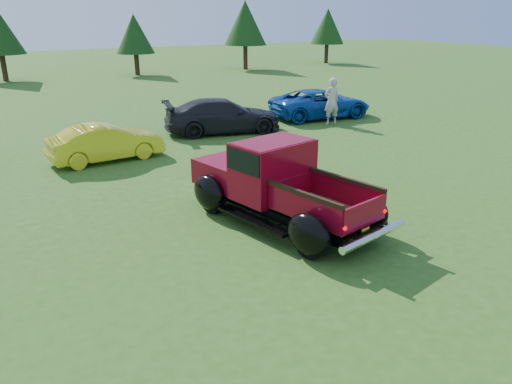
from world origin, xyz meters
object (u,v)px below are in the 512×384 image
pickup_truck (272,182)px  show_car_blue (321,104)px  show_car_grey (223,116)px  tree_mid_right (135,34)px  tree_far_east (328,26)px  show_car_yellow (106,143)px  spectator (332,101)px  tree_east (245,23)px

pickup_truck → show_car_blue: (7.88, 9.00, -0.24)m
show_car_grey → tree_mid_right: bearing=4.9°
tree_far_east → show_car_yellow: (-25.50, -22.65, -2.65)m
pickup_truck → tree_mid_right: bearing=66.6°
tree_far_east → show_car_blue: bearing=-127.1°
pickup_truck → spectator: spectator is taller
tree_far_east → show_car_grey: 29.36m
show_car_blue → tree_mid_right: bearing=12.9°
tree_east → pickup_truck: size_ratio=1.03×
show_car_blue → tree_far_east: bearing=-31.7°
tree_mid_right → tree_east: size_ratio=0.81×
show_car_grey → show_car_yellow: bearing=121.7°
tree_far_east → pickup_truck: 37.52m
tree_mid_right → pickup_truck: tree_mid_right is taller
tree_east → show_car_grey: 23.14m
tree_mid_right → show_car_blue: bearing=-82.5°
tree_far_east → tree_mid_right: bearing=-178.4°
show_car_blue → tree_east: bearing=-12.9°
tree_far_east → show_car_grey: tree_far_east is taller
tree_far_east → spectator: bearing=-126.0°
show_car_yellow → spectator: (9.70, 0.94, 0.39)m
show_car_blue → spectator: bearing=168.0°
show_car_grey → spectator: bearing=-88.3°
pickup_truck → spectator: bearing=32.6°
show_car_grey → show_car_blue: show_car_grey is taller
tree_mid_right → show_car_grey: 20.64m
tree_mid_right → tree_far_east: bearing=1.6°
tree_east → pickup_truck: 31.85m
show_car_blue → spectator: spectator is taller
pickup_truck → show_car_yellow: bearing=95.5°
pickup_truck → show_car_grey: bearing=59.0°
tree_mid_right → show_car_yellow: 23.51m
tree_mid_right → tree_east: tree_east is taller
tree_mid_right → tree_far_east: tree_far_east is taller
tree_far_east → show_car_yellow: size_ratio=1.34×
tree_east → tree_far_east: size_ratio=1.12×
tree_mid_right → tree_east: 9.04m
show_car_yellow → show_car_blue: (10.13, 2.30, 0.05)m
tree_far_east → pickup_truck: (-23.25, -29.35, -2.37)m
pickup_truck → show_car_yellow: size_ratio=1.47×
tree_east → tree_far_east: (9.00, 1.00, -0.41)m
tree_east → spectator: (-6.80, -20.71, -2.68)m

